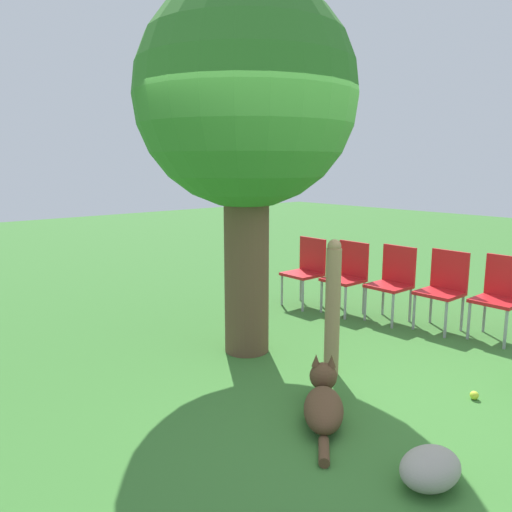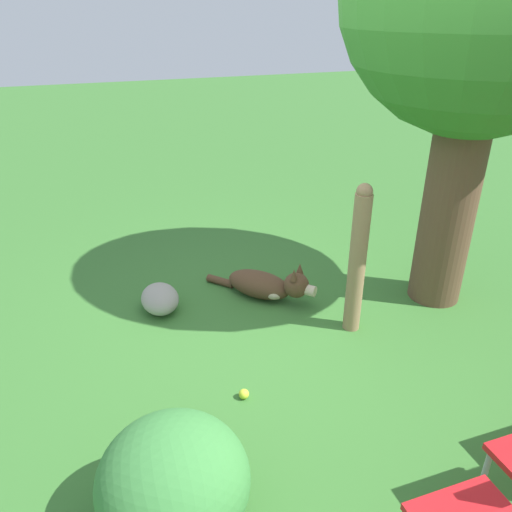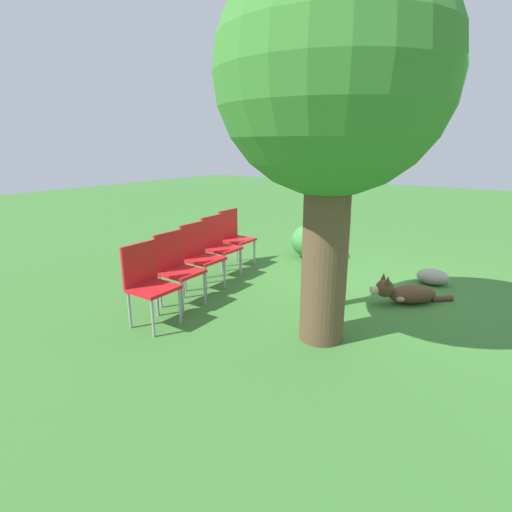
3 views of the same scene
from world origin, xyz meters
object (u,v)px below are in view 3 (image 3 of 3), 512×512
object	(u,v)px
fence_post	(343,256)
oak_tree	(333,82)
red_chair_4	(148,280)
tennis_ball	(338,272)
red_chair_2	(199,252)
red_chair_1	(218,242)
dog	(406,293)
red_chair_3	(176,265)
red_chair_0	(234,234)

from	to	relation	value
fence_post	oak_tree	bearing A→B (deg)	101.40
fence_post	red_chair_4	size ratio (longest dim) A/B	1.37
oak_tree	fence_post	size ratio (longest dim) A/B	2.87
red_chair_4	tennis_ball	size ratio (longest dim) A/B	13.04
red_chair_2	tennis_ball	distance (m)	2.13
tennis_ball	red_chair_4	bearing A→B (deg)	70.11
red_chair_2	red_chair_4	distance (m)	1.16
red_chair_1	red_chair_2	world-z (taller)	same
dog	red_chair_1	size ratio (longest dim) A/B	0.96
red_chair_2	tennis_ball	world-z (taller)	red_chair_2
fence_post	red_chair_3	size ratio (longest dim) A/B	1.37
fence_post	tennis_ball	bearing A→B (deg)	-65.73
red_chair_3	red_chair_4	world-z (taller)	same
tennis_ball	red_chair_2	bearing A→B (deg)	51.72
oak_tree	red_chair_2	size ratio (longest dim) A/B	3.92
oak_tree	red_chair_2	bearing A→B (deg)	-10.85
oak_tree	red_chair_0	bearing A→B (deg)	-33.74
red_chair_4	oak_tree	bearing A→B (deg)	24.54
dog	red_chair_1	distance (m)	2.63
tennis_ball	red_chair_3	bearing A→B (deg)	62.50
fence_post	red_chair_2	world-z (taller)	fence_post
oak_tree	tennis_ball	distance (m)	3.17
red_chair_0	red_chair_1	world-z (taller)	same
red_chair_0	red_chair_3	xyz separation A→B (m)	(-0.43, 1.69, 0.00)
red_chair_3	tennis_ball	bearing A→B (deg)	62.81
fence_post	red_chair_2	distance (m)	1.86
dog	red_chair_0	xyz separation A→B (m)	(2.70, -0.09, 0.37)
oak_tree	tennis_ball	xyz separation A→B (m)	(0.67, -2.00, -2.36)
red_chair_0	red_chair_3	world-z (taller)	same
fence_post	red_chair_1	size ratio (longest dim) A/B	1.37
red_chair_2	red_chair_4	bearing A→B (deg)	-75.26
fence_post	red_chair_2	size ratio (longest dim) A/B	1.37
red_chair_0	oak_tree	bearing A→B (deg)	-33.43
dog	red_chair_2	size ratio (longest dim) A/B	0.96
oak_tree	red_chair_2	xyz separation A→B (m)	(1.96, -0.38, -1.89)
red_chair_1	red_chair_3	size ratio (longest dim) A/B	1.00
red_chair_1	tennis_ball	world-z (taller)	red_chair_1
red_chair_4	tennis_ball	distance (m)	2.97
red_chair_2	red_chair_3	bearing A→B (deg)	-75.26
red_chair_0	red_chair_1	xyz separation A→B (m)	(-0.14, 0.56, 0.00)
dog	red_chair_1	bearing A→B (deg)	-31.29
red_chair_4	tennis_ball	world-z (taller)	red_chair_4
fence_post	red_chair_4	xyz separation A→B (m)	(1.48, 1.68, -0.11)
dog	tennis_ball	distance (m)	1.28
red_chair_3	fence_post	bearing A→B (deg)	34.97
dog	red_chair_0	world-z (taller)	red_chair_0
oak_tree	red_chair_3	world-z (taller)	oak_tree
red_chair_2	red_chair_4	world-z (taller)	same
red_chair_0	red_chair_2	xyz separation A→B (m)	(-0.29, 1.12, 0.00)
fence_post	red_chair_1	xyz separation A→B (m)	(1.91, -0.00, -0.11)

